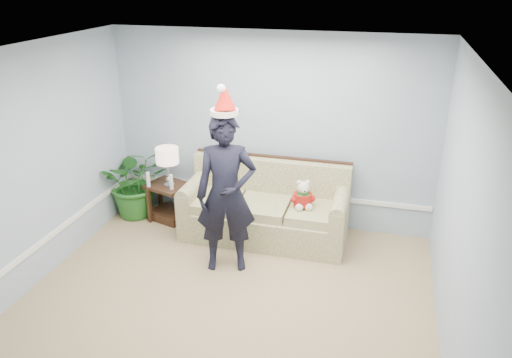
{
  "coord_description": "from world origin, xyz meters",
  "views": [
    {
      "loc": [
        1.52,
        -3.89,
        3.41
      ],
      "look_at": [
        0.05,
        1.55,
        1.03
      ],
      "focal_mm": 35.0,
      "sensor_mm": 36.0,
      "label": 1
    }
  ],
  "objects_px": {
    "table_lamp": "(167,157)",
    "houseplant": "(136,181)",
    "sofa": "(266,210)",
    "man": "(226,194)",
    "side_table": "(169,205)",
    "teddy_bear": "(303,198)"
  },
  "relations": [
    {
      "from": "table_lamp",
      "to": "man",
      "type": "distance_m",
      "value": 1.5
    },
    {
      "from": "table_lamp",
      "to": "teddy_bear",
      "type": "relative_size",
      "value": 1.48
    },
    {
      "from": "houseplant",
      "to": "man",
      "type": "distance_m",
      "value": 2.05
    },
    {
      "from": "side_table",
      "to": "table_lamp",
      "type": "height_order",
      "value": "table_lamp"
    },
    {
      "from": "table_lamp",
      "to": "houseplant",
      "type": "relative_size",
      "value": 0.53
    },
    {
      "from": "sofa",
      "to": "side_table",
      "type": "distance_m",
      "value": 1.49
    },
    {
      "from": "teddy_bear",
      "to": "table_lamp",
      "type": "bearing_deg",
      "value": 154.28
    },
    {
      "from": "side_table",
      "to": "houseplant",
      "type": "relative_size",
      "value": 0.63
    },
    {
      "from": "side_table",
      "to": "teddy_bear",
      "type": "relative_size",
      "value": 1.75
    },
    {
      "from": "houseplant",
      "to": "table_lamp",
      "type": "bearing_deg",
      "value": -5.8
    },
    {
      "from": "houseplant",
      "to": "sofa",
      "type": "bearing_deg",
      "value": -2.9
    },
    {
      "from": "table_lamp",
      "to": "teddy_bear",
      "type": "xyz_separation_m",
      "value": [
        1.96,
        -0.18,
        -0.31
      ]
    },
    {
      "from": "man",
      "to": "teddy_bear",
      "type": "distance_m",
      "value": 1.13
    },
    {
      "from": "side_table",
      "to": "teddy_bear",
      "type": "height_order",
      "value": "teddy_bear"
    },
    {
      "from": "table_lamp",
      "to": "man",
      "type": "relative_size",
      "value": 0.3
    },
    {
      "from": "houseplant",
      "to": "man",
      "type": "xyz_separation_m",
      "value": [
        1.73,
        -1.0,
        0.43
      ]
    },
    {
      "from": "side_table",
      "to": "houseplant",
      "type": "xyz_separation_m",
      "value": [
        -0.51,
        0.01,
        0.33
      ]
    },
    {
      "from": "side_table",
      "to": "houseplant",
      "type": "height_order",
      "value": "houseplant"
    },
    {
      "from": "man",
      "to": "sofa",
      "type": "bearing_deg",
      "value": 56.98
    },
    {
      "from": "table_lamp",
      "to": "houseplant",
      "type": "bearing_deg",
      "value": 174.2
    },
    {
      "from": "sofa",
      "to": "man",
      "type": "height_order",
      "value": "man"
    },
    {
      "from": "sofa",
      "to": "side_table",
      "type": "height_order",
      "value": "sofa"
    }
  ]
}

